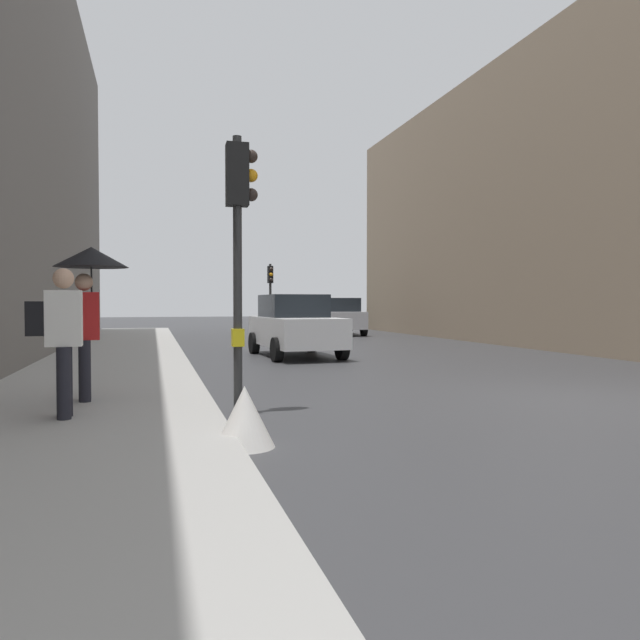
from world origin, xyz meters
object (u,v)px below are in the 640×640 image
(car_green_estate, at_px, (312,314))
(warning_sign_triangle, at_px, (245,417))
(traffic_light_near_left, at_px, (239,223))
(pedestrian_with_black_backpack, at_px, (60,333))
(pedestrian_with_umbrella, at_px, (89,280))
(car_white_compact, at_px, (295,326))
(traffic_light_far_median, at_px, (270,286))
(car_silver_hatchback, at_px, (339,316))

(car_green_estate, xyz_separation_m, warning_sign_triangle, (-8.17, -28.01, -0.55))
(traffic_light_near_left, xyz_separation_m, pedestrian_with_black_backpack, (-2.20, -0.55, -1.44))
(pedestrian_with_umbrella, height_order, warning_sign_triangle, pedestrian_with_umbrella)
(traffic_light_near_left, distance_m, car_white_compact, 9.04)
(traffic_light_far_median, bearing_deg, pedestrian_with_umbrella, -107.70)
(traffic_light_near_left, height_order, car_green_estate, traffic_light_near_left)
(traffic_light_far_median, height_order, pedestrian_with_black_backpack, traffic_light_far_median)
(pedestrian_with_umbrella, relative_size, warning_sign_triangle, 3.29)
(car_silver_hatchback, height_order, car_green_estate, same)
(traffic_light_far_median, bearing_deg, car_white_compact, -97.75)
(traffic_light_near_left, relative_size, car_silver_hatchback, 0.87)
(traffic_light_near_left, bearing_deg, pedestrian_with_umbrella, 160.11)
(traffic_light_far_median, height_order, car_green_estate, traffic_light_far_median)
(car_white_compact, relative_size, pedestrian_with_black_backpack, 2.43)
(traffic_light_near_left, height_order, car_white_compact, traffic_light_near_left)
(traffic_light_far_median, xyz_separation_m, car_silver_hatchback, (3.02, -1.59, -1.50))
(car_silver_hatchback, height_order, warning_sign_triangle, car_silver_hatchback)
(traffic_light_near_left, xyz_separation_m, car_green_estate, (7.95, 26.10, -1.73))
(car_green_estate, bearing_deg, traffic_light_far_median, -123.99)
(traffic_light_near_left, xyz_separation_m, car_silver_hatchback, (7.47, 19.32, -1.73))
(traffic_light_far_median, bearing_deg, warning_sign_triangle, -101.57)
(traffic_light_far_median, height_order, traffic_light_near_left, traffic_light_near_left)
(pedestrian_with_black_backpack, bearing_deg, car_white_compact, 61.14)
(traffic_light_near_left, bearing_deg, pedestrian_with_black_backpack, -165.89)
(traffic_light_near_left, height_order, car_silver_hatchback, traffic_light_near_left)
(traffic_light_far_median, distance_m, traffic_light_near_left, 21.38)
(car_green_estate, xyz_separation_m, pedestrian_with_black_backpack, (-10.15, -26.65, 0.29))
(pedestrian_with_umbrella, bearing_deg, car_silver_hatchback, 63.05)
(traffic_light_far_median, xyz_separation_m, pedestrian_with_umbrella, (-6.44, -20.19, -0.54))
(traffic_light_far_median, distance_m, pedestrian_with_umbrella, 21.20)
(traffic_light_near_left, bearing_deg, car_white_compact, 71.90)
(car_white_compact, xyz_separation_m, car_green_estate, (5.20, 17.67, 0.00))
(traffic_light_near_left, bearing_deg, warning_sign_triangle, -96.47)
(traffic_light_far_median, bearing_deg, traffic_light_near_left, -102.03)
(pedestrian_with_umbrella, bearing_deg, traffic_light_far_median, 72.30)
(pedestrian_with_umbrella, xyz_separation_m, pedestrian_with_black_backpack, (-0.21, -1.27, -0.68))
(pedestrian_with_umbrella, bearing_deg, warning_sign_triangle, -56.04)
(traffic_light_far_median, distance_m, car_white_compact, 12.68)
(pedestrian_with_umbrella, bearing_deg, car_green_estate, 68.61)
(car_green_estate, relative_size, warning_sign_triangle, 6.49)
(car_green_estate, distance_m, warning_sign_triangle, 29.19)
(traffic_light_far_median, xyz_separation_m, traffic_light_near_left, (-4.46, -20.91, 0.23))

